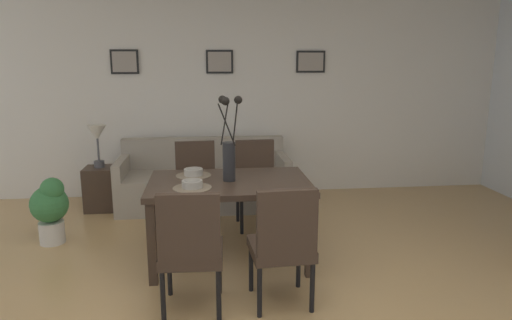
% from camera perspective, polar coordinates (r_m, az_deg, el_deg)
% --- Properties ---
extents(back_wall_panel, '(9.00, 0.10, 2.60)m').
position_cam_1_polar(back_wall_panel, '(6.12, -3.03, 7.89)').
color(back_wall_panel, white).
rests_on(back_wall_panel, ground).
extents(dining_table, '(1.40, 0.92, 0.74)m').
position_cam_1_polar(dining_table, '(4.05, -3.32, -3.79)').
color(dining_table, '#3D2D23').
rests_on(dining_table, ground).
extents(dining_chair_near_left, '(0.46, 0.46, 0.92)m').
position_cam_1_polar(dining_chair_near_left, '(3.28, -8.10, -10.48)').
color(dining_chair_near_left, '#3D2D23').
rests_on(dining_chair_near_left, ground).
extents(dining_chair_near_right, '(0.47, 0.47, 0.92)m').
position_cam_1_polar(dining_chair_near_right, '(4.93, -7.44, -2.60)').
color(dining_chair_near_right, '#3D2D23').
rests_on(dining_chair_near_right, ground).
extents(dining_chair_far_left, '(0.47, 0.47, 0.92)m').
position_cam_1_polar(dining_chair_far_left, '(3.33, 3.39, -9.98)').
color(dining_chair_far_left, '#3D2D23').
rests_on(dining_chair_far_left, ground).
extents(dining_chair_far_right, '(0.45, 0.45, 0.92)m').
position_cam_1_polar(dining_chair_far_right, '(4.97, 0.01, -2.39)').
color(dining_chair_far_right, '#3D2D23').
rests_on(dining_chair_far_right, ground).
extents(centerpiece_vase, '(0.21, 0.23, 0.73)m').
position_cam_1_polar(centerpiece_vase, '(3.96, -3.38, 1.39)').
color(centerpiece_vase, '#232326').
rests_on(centerpiece_vase, dining_table).
extents(placemat_near_left, '(0.32, 0.32, 0.01)m').
position_cam_1_polar(placemat_near_left, '(3.82, -7.90, -3.43)').
color(placemat_near_left, '#7F705B').
rests_on(placemat_near_left, dining_table).
extents(bowl_near_left, '(0.17, 0.17, 0.07)m').
position_cam_1_polar(bowl_near_left, '(3.81, -7.92, -2.90)').
color(bowl_near_left, '#B2ADA3').
rests_on(bowl_near_left, dining_table).
extents(placemat_near_right, '(0.32, 0.32, 0.01)m').
position_cam_1_polar(placemat_near_right, '(4.22, -7.76, -1.91)').
color(placemat_near_right, '#7F705B').
rests_on(placemat_near_right, dining_table).
extents(bowl_near_right, '(0.17, 0.17, 0.07)m').
position_cam_1_polar(bowl_near_right, '(4.21, -7.77, -1.42)').
color(bowl_near_right, '#B2ADA3').
rests_on(bowl_near_right, dining_table).
extents(sofa, '(2.04, 0.84, 0.80)m').
position_cam_1_polar(sofa, '(5.74, -6.43, -2.84)').
color(sofa, '#A89E8E').
rests_on(sofa, ground).
extents(side_table, '(0.36, 0.36, 0.52)m').
position_cam_1_polar(side_table, '(5.83, -18.66, -3.36)').
color(side_table, '#3D2D23').
rests_on(side_table, ground).
extents(table_lamp, '(0.22, 0.22, 0.51)m').
position_cam_1_polar(table_lamp, '(5.70, -19.09, 2.78)').
color(table_lamp, '#4C4C51').
rests_on(table_lamp, side_table).
extents(framed_picture_left, '(0.35, 0.03, 0.30)m').
position_cam_1_polar(framed_picture_left, '(6.10, -15.99, 11.63)').
color(framed_picture_left, black).
extents(framed_picture_center, '(0.34, 0.03, 0.30)m').
position_cam_1_polar(framed_picture_center, '(6.02, -4.54, 12.05)').
color(framed_picture_center, black).
extents(framed_picture_right, '(0.38, 0.03, 0.28)m').
position_cam_1_polar(framed_picture_right, '(6.17, 6.80, 12.01)').
color(framed_picture_right, black).
extents(potted_plant, '(0.36, 0.36, 0.67)m').
position_cam_1_polar(potted_plant, '(4.92, -24.16, -5.34)').
color(potted_plant, silver).
rests_on(potted_plant, ground).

